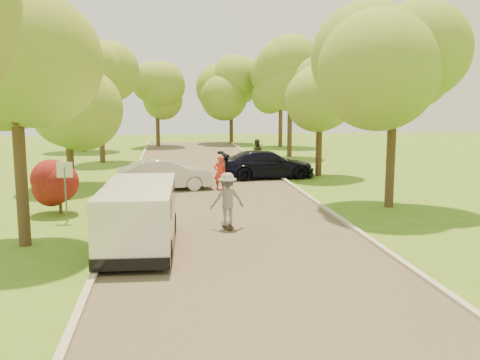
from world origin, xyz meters
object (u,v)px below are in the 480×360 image
dark_sedan (267,164)px  skateboarder (227,199)px  silver_sedan (165,175)px  longboard (227,226)px  street_sign (65,179)px  person_striped (220,173)px  person_olive (256,154)px  minivan (139,215)px

dark_sedan → skateboarder: bearing=158.5°
silver_sedan → longboard: 8.37m
street_sign → skateboarder: street_sign is taller
street_sign → skateboarder: bearing=-17.2°
silver_sedan → person_striped: person_striped is taller
dark_sedan → person_striped: person_striped is taller
longboard → street_sign: bearing=-24.7°
dark_sedan → person_olive: bearing=-5.9°
silver_sedan → person_olive: (5.72, 7.40, 0.17)m
minivan → silver_sedan: minivan is taller
street_sign → minivan: 4.73m
dark_sedan → minivan: bearing=150.2°
dark_sedan → person_olive: 4.27m
silver_sedan → street_sign: bearing=143.8°
street_sign → silver_sedan: (3.50, 6.33, -0.82)m
street_sign → person_striped: 8.67m
street_sign → longboard: size_ratio=2.28×
minivan → dark_sedan: size_ratio=0.99×
street_sign → skateboarder: (5.62, -1.74, -0.54)m
person_olive → street_sign: bearing=58.4°
dark_sedan → longboard: bearing=158.5°
longboard → person_striped: size_ratio=0.57×
silver_sedan → person_olive: bearing=-44.9°
silver_sedan → person_striped: (2.64, -0.25, 0.08)m
silver_sedan → person_striped: 2.65m
longboard → person_striped: (0.51, 7.82, 0.73)m
person_olive → silver_sedan: bearing=54.6°
minivan → dark_sedan: (6.32, 13.26, -0.24)m
skateboarder → person_striped: bearing=-101.3°
silver_sedan → skateboarder: size_ratio=2.51×
minivan → skateboarder: size_ratio=2.88×
longboard → dark_sedan: bearing=-114.8°
longboard → person_olive: person_olive is taller
skateboarder → dark_sedan: bearing=-114.8°
skateboarder → silver_sedan: bearing=-82.8°
minivan → dark_sedan: 14.69m
dark_sedan → longboard: size_ratio=5.55×
person_striped → person_olive: 8.25m
street_sign → person_olive: (9.22, 13.74, -0.64)m
longboard → minivan: bearing=28.2°
minivan → dark_sedan: minivan is taller
minivan → person_olive: size_ratio=2.84×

